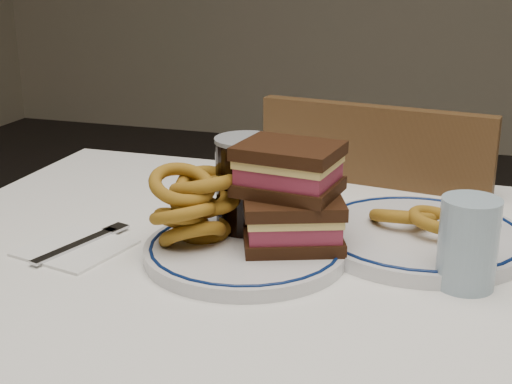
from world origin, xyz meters
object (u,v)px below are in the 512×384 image
(chair_far, at_px, (381,294))
(beer_mug, at_px, (249,189))
(main_plate, at_px, (245,250))
(far_plate, at_px, (419,236))
(reuben_sandwich, at_px, (291,195))

(chair_far, relative_size, beer_mug, 6.00)
(main_plate, distance_m, far_plate, 0.25)
(reuben_sandwich, bearing_deg, far_plate, 29.32)
(reuben_sandwich, relative_size, beer_mug, 1.07)
(main_plate, bearing_deg, chair_far, 75.32)
(far_plate, bearing_deg, reuben_sandwich, -150.68)
(reuben_sandwich, relative_size, far_plate, 0.53)
(chair_far, height_order, far_plate, chair_far)
(main_plate, distance_m, beer_mug, 0.09)
(chair_far, relative_size, far_plate, 2.98)
(chair_far, bearing_deg, far_plate, -76.20)
(main_plate, height_order, reuben_sandwich, reuben_sandwich)
(main_plate, bearing_deg, beer_mug, 103.88)
(reuben_sandwich, xyz_separation_m, beer_mug, (-0.07, 0.03, -0.01))
(chair_far, distance_m, beer_mug, 0.56)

